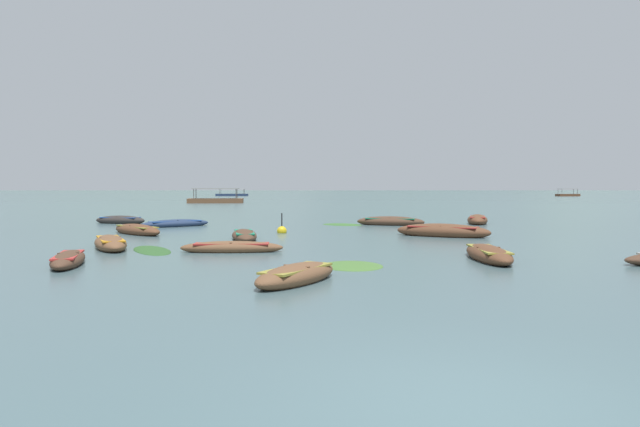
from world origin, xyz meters
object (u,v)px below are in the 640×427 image
rowboat_13 (110,243)px  ferry_0 (568,195)px  rowboat_4 (477,220)px  rowboat_12 (120,220)px  rowboat_8 (137,230)px  rowboat_7 (232,248)px  rowboat_11 (176,224)px  rowboat_9 (488,254)px  rowboat_10 (390,222)px  rowboat_3 (244,235)px  ferry_2 (232,195)px  rowboat_1 (443,231)px  mooring_buoy (282,231)px  rowboat_5 (297,275)px  ferry_1 (216,200)px  rowboat_0 (68,260)px

rowboat_13 → ferry_0: ferry_0 is taller
rowboat_4 → rowboat_12: (-22.99, -0.55, -0.03)m
rowboat_13 → rowboat_8: bearing=102.8°
rowboat_7 → rowboat_8: size_ratio=0.96×
rowboat_7 → rowboat_11: (-5.87, 12.36, 0.01)m
rowboat_11 → rowboat_13: 11.47m
rowboat_11 → rowboat_12: size_ratio=1.06×
rowboat_9 → rowboat_10: 15.88m
rowboat_4 → rowboat_10: rowboat_4 is taller
rowboat_3 → rowboat_13: size_ratio=1.04×
ferry_2 → rowboat_11: bearing=-79.8°
rowboat_4 → rowboat_1: bearing=-113.7°
rowboat_4 → mooring_buoy: (-11.76, -7.64, -0.12)m
rowboat_5 → rowboat_13: 10.17m
ferry_1 → mooring_buoy: 59.44m
ferry_0 → mooring_buoy: size_ratio=6.43×
rowboat_12 → rowboat_9: bearing=-41.9°
rowboat_3 → ferry_0: 161.72m
rowboat_7 → ferry_1: (-15.83, 64.99, 0.29)m
rowboat_0 → rowboat_3: rowboat_3 is taller
rowboat_4 → rowboat_13: bearing=-139.9°
rowboat_10 → rowboat_13: 17.57m
rowboat_8 → ferry_0: bearing=59.8°
ferry_0 → ferry_1: (-91.23, -82.58, -0.00)m
rowboat_0 → rowboat_3: 8.83m
rowboat_5 → rowboat_8: size_ratio=0.82×
rowboat_3 → rowboat_8: 6.26m
rowboat_8 → rowboat_9: bearing=-31.4°
rowboat_4 → rowboat_12: size_ratio=1.05×
rowboat_11 → rowboat_13: size_ratio=1.01×
rowboat_0 → ferry_1: ferry_1 is taller
rowboat_5 → mooring_buoy: (-1.84, 13.87, -0.06)m
rowboat_4 → mooring_buoy: size_ratio=3.33×
rowboat_3 → rowboat_8: rowboat_8 is taller
rowboat_4 → rowboat_12: 23.00m
rowboat_5 → rowboat_9: bearing=36.2°
rowboat_10 → rowboat_3: bearing=-128.3°
rowboat_0 → rowboat_13: size_ratio=0.84×
rowboat_12 → rowboat_4: bearing=1.4°
rowboat_10 → rowboat_11: rowboat_10 is taller
rowboat_7 → rowboat_8: 9.46m
rowboat_13 → rowboat_1: bearing=22.1°
rowboat_3 → ferry_2: bearing=101.7°
rowboat_5 → rowboat_9: rowboat_9 is taller
rowboat_0 → rowboat_13: 4.29m
rowboat_1 → ferry_0: ferry_0 is taller
rowboat_13 → ferry_1: bearing=99.8°
rowboat_5 → ferry_1: ferry_1 is taller
rowboat_4 → rowboat_9: 17.86m
rowboat_7 → rowboat_10: 15.68m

